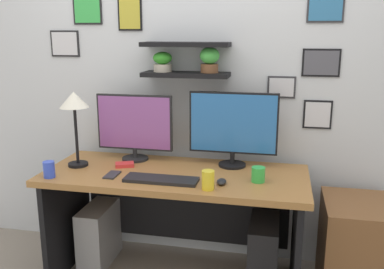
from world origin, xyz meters
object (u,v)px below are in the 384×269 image
Objects in this scene: pen_cup at (49,169)px; water_cup at (208,180)px; computer_mouse at (221,182)px; scissors_tray at (125,165)px; desk_lamp at (75,107)px; cell_phone at (112,175)px; keyboard at (161,180)px; drawer_cabinet at (358,249)px; computer_tower_left at (99,234)px; monitor_left at (135,126)px; computer_tower_right at (263,254)px; monitor_right at (233,127)px; desk at (177,200)px; coffee_mug at (258,174)px.

water_cup is at bearing 0.24° from pen_cup.
pen_cup is at bearing -174.40° from computer_mouse.
computer_mouse is 0.75× the size of scissors_tray.
desk_lamp is 0.51m from cell_phone.
computer_mouse is at bearing 4.10° from keyboard.
scissors_tray is 0.20× the size of drawer_cabinet.
computer_tower_left is at bearing 53.72° from desk_lamp.
monitor_left is 5.88× the size of computer_mouse.
keyboard reaches higher than computer_tower_right.
desk_lamp is at bearing -171.23° from scissors_tray.
keyboard is (-0.38, -0.39, -0.25)m from monitor_right.
computer_tower_right is (1.16, -0.07, 0.02)m from computer_tower_left.
pen_cup is at bearing -157.31° from desk.
desk is 0.67m from computer_tower_left.
keyboard is at bearing -175.90° from computer_mouse.
water_cup reaches higher than coffee_mug.
water_cup is (-0.06, -0.10, 0.04)m from computer_mouse.
monitor_left is 1.20× the size of keyboard.
desk is 0.90m from desk_lamp.
coffee_mug is at bearing -7.21° from scissors_tray.
scissors_tray reaches higher than desk.
computer_tower_right is (0.05, 0.09, -0.57)m from coffee_mug.
scissors_tray is at bearing 163.75° from computer_mouse.
computer_tower_left is (-0.84, 0.35, -0.59)m from water_cup.
monitor_right is 0.44m from computer_mouse.
computer_mouse is at bearing -29.00° from monitor_left.
cell_phone is at bearing 179.48° from computer_mouse.
desk_lamp is 5.47× the size of coffee_mug.
computer_tower_right is at bearing 9.39° from cell_phone.
drawer_cabinet is (1.50, 0.03, -0.46)m from scissors_tray.
monitor_right reaches higher than monitor_left.
monitor_left is 5.88× the size of coffee_mug.
drawer_cabinet is at bearing 1.42° from desk.
desk_lamp is at bearing -178.78° from computer_tower_right.
keyboard is at bearing -35.22° from scissors_tray.
water_cup is at bearing -122.51° from computer_mouse.
desk_lamp is 4.48× the size of water_cup.
computer_tower_right is (0.91, -0.19, -0.76)m from monitor_left.
cell_phone is 0.33× the size of computer_tower_left.
desk_lamp is (-1.00, -0.21, 0.13)m from monitor_right.
keyboard reaches higher than computer_tower_left.
monitor_left is at bearing 24.65° from computer_tower_left.
monitor_left is at bearing 174.84° from drawer_cabinet.
desk_lamp reaches higher than computer_tower_left.
computer_mouse is 0.90× the size of pen_cup.
drawer_cabinet reaches higher than computer_tower_right.
coffee_mug is 0.32m from water_cup.
computer_mouse reaches higher than drawer_cabinet.
pen_cup is at bearing -141.21° from scissors_tray.
desk is 0.83m from pen_cup.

